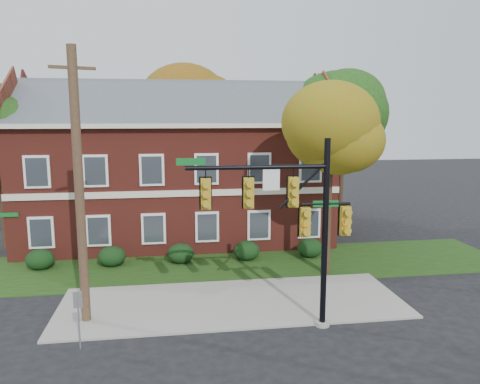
{
  "coord_description": "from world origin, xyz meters",
  "views": [
    {
      "loc": [
        -2.36,
        -17.1,
        7.64
      ],
      "look_at": [
        0.6,
        3.0,
        4.32
      ],
      "focal_mm": 35.0,
      "sensor_mm": 36.0,
      "label": 1
    }
  ],
  "objects": [
    {
      "name": "ground",
      "position": [
        0.0,
        0.0,
        0.0
      ],
      "size": [
        120.0,
        120.0,
        0.0
      ],
      "primitive_type": "plane",
      "color": "black",
      "rests_on": "ground"
    },
    {
      "name": "tree_far_rear",
      "position": [
        -0.66,
        19.79,
        8.84
      ],
      "size": [
        6.84,
        6.46,
        11.52
      ],
      "color": "black",
      "rests_on": "ground"
    },
    {
      "name": "hedge_center",
      "position": [
        -2.0,
        6.7,
        0.53
      ],
      "size": [
        1.4,
        1.26,
        1.05
      ],
      "primitive_type": "ellipsoid",
      "color": "black",
      "rests_on": "ground"
    },
    {
      "name": "hedge_far_right",
      "position": [
        5.0,
        6.7,
        0.53
      ],
      "size": [
        1.4,
        1.26,
        1.05
      ],
      "primitive_type": "ellipsoid",
      "color": "black",
      "rests_on": "ground"
    },
    {
      "name": "sign_post",
      "position": [
        -5.5,
        -2.0,
        1.35
      ],
      "size": [
        0.29,
        0.1,
        1.98
      ],
      "rotation": [
        0.0,
        0.0,
        0.22
      ],
      "color": "slate",
      "rests_on": "ground"
    },
    {
      "name": "grass_strip",
      "position": [
        0.0,
        6.0,
        0.02
      ],
      "size": [
        30.0,
        6.0,
        0.04
      ],
      "primitive_type": "cube",
      "color": "#193811",
      "rests_on": "ground"
    },
    {
      "name": "hedge_left",
      "position": [
        -5.5,
        6.7,
        0.53
      ],
      "size": [
        1.4,
        1.26,
        1.05
      ],
      "primitive_type": "ellipsoid",
      "color": "black",
      "rests_on": "ground"
    },
    {
      "name": "traffic_signal",
      "position": [
        1.76,
        -1.47,
        4.27
      ],
      "size": [
        6.17,
        0.55,
        6.88
      ],
      "rotation": [
        0.0,
        0.0,
        -0.02
      ],
      "color": "gray",
      "rests_on": "ground"
    },
    {
      "name": "sidewalk",
      "position": [
        0.0,
        1.0,
        0.04
      ],
      "size": [
        14.0,
        5.0,
        0.08
      ],
      "primitive_type": "cube",
      "color": "gray",
      "rests_on": "ground"
    },
    {
      "name": "apartment_building",
      "position": [
        -2.0,
        11.95,
        4.99
      ],
      "size": [
        18.8,
        8.8,
        9.74
      ],
      "color": "maroon",
      "rests_on": "ground"
    },
    {
      "name": "hedge_far_left",
      "position": [
        -9.0,
        6.7,
        0.53
      ],
      "size": [
        1.4,
        1.26,
        1.05
      ],
      "primitive_type": "ellipsoid",
      "color": "black",
      "rests_on": "ground"
    },
    {
      "name": "tree_near_right",
      "position": [
        5.22,
        3.87,
        6.67
      ],
      "size": [
        4.5,
        4.25,
        8.58
      ],
      "color": "black",
      "rests_on": "ground"
    },
    {
      "name": "tree_left_rear",
      "position": [
        -11.73,
        10.84,
        6.68
      ],
      "size": [
        5.4,
        5.1,
        8.88
      ],
      "color": "black",
      "rests_on": "ground"
    },
    {
      "name": "tree_right_rear",
      "position": [
        9.31,
        12.81,
        8.12
      ],
      "size": [
        6.3,
        5.95,
        10.62
      ],
      "color": "black",
      "rests_on": "ground"
    },
    {
      "name": "hedge_right",
      "position": [
        1.5,
        6.7,
        0.53
      ],
      "size": [
        1.4,
        1.26,
        1.05
      ],
      "primitive_type": "ellipsoid",
      "color": "black",
      "rests_on": "ground"
    },
    {
      "name": "utility_pole",
      "position": [
        -5.66,
        0.09,
        5.1
      ],
      "size": [
        1.51,
        0.63,
        10.05
      ],
      "rotation": [
        0.0,
        0.0,
        0.34
      ],
      "color": "#443020",
      "rests_on": "ground"
    }
  ]
}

